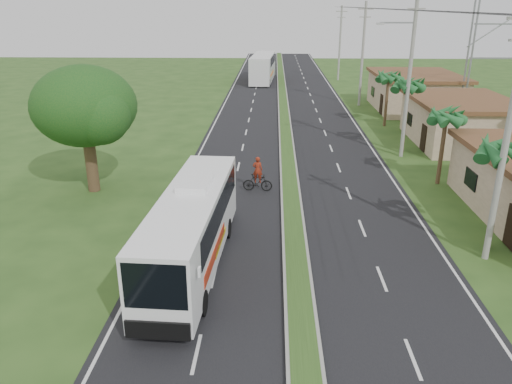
{
  "coord_description": "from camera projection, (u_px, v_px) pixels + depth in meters",
  "views": [
    {
      "loc": [
        -1.08,
        -18.26,
        10.71
      ],
      "look_at": [
        -1.92,
        5.29,
        1.8
      ],
      "focal_mm": 35.0,
      "sensor_mm": 36.0,
      "label": 1
    }
  ],
  "objects": [
    {
      "name": "shade_tree",
      "position": [
        83.0,
        109.0,
        28.81
      ],
      "size": [
        6.3,
        6.0,
        7.54
      ],
      "color": "#473321",
      "rests_on": "ground"
    },
    {
      "name": "motorcyclist",
      "position": [
        258.0,
        179.0,
        30.17
      ],
      "size": [
        1.82,
        0.63,
        2.18
      ],
      "rotation": [
        0.0,
        0.0,
        -0.07
      ],
      "color": "black",
      "rests_on": "ground"
    },
    {
      "name": "palm_verge_d",
      "position": [
        389.0,
        77.0,
        45.08
      ],
      "size": [
        2.4,
        2.4,
        5.25
      ],
      "color": "#473321",
      "rests_on": "ground"
    },
    {
      "name": "palm_verge_a",
      "position": [
        505.0,
        150.0,
        21.65
      ],
      "size": [
        2.4,
        2.4,
        5.45
      ],
      "color": "#473321",
      "rests_on": "ground"
    },
    {
      "name": "palm_verge_c",
      "position": [
        409.0,
        85.0,
        36.48
      ],
      "size": [
        2.4,
        2.4,
        5.85
      ],
      "color": "#473321",
      "rests_on": "ground"
    },
    {
      "name": "utility_pole_b",
      "position": [
        409.0,
        71.0,
        35.15
      ],
      "size": [
        3.2,
        0.28,
        12.0
      ],
      "color": "gray",
      "rests_on": "ground"
    },
    {
      "name": "utility_pole_a",
      "position": [
        507.0,
        135.0,
        20.4
      ],
      "size": [
        1.6,
        0.28,
        11.0
      ],
      "color": "gray",
      "rests_on": "ground"
    },
    {
      "name": "median_strip",
      "position": [
        287.0,
        147.0,
        39.48
      ],
      "size": [
        1.2,
        160.0,
        0.18
      ],
      "color": "gray",
      "rests_on": "ground"
    },
    {
      "name": "coach_bus_far",
      "position": [
        263.0,
        66.0,
        73.02
      ],
      "size": [
        3.6,
        13.19,
        3.8
      ],
      "rotation": [
        0.0,
        0.0,
        -0.06
      ],
      "color": "white",
      "rests_on": "ground"
    },
    {
      "name": "palm_verge_b",
      "position": [
        446.0,
        116.0,
        30.18
      ],
      "size": [
        2.4,
        2.4,
        5.05
      ],
      "color": "#473321",
      "rests_on": "ground"
    },
    {
      "name": "coach_bus_main",
      "position": [
        192.0,
        224.0,
        21.08
      ],
      "size": [
        2.9,
        11.26,
        3.6
      ],
      "rotation": [
        0.0,
        0.0,
        -0.05
      ],
      "color": "white",
      "rests_on": "ground"
    },
    {
      "name": "utility_pole_c",
      "position": [
        363.0,
        53.0,
        54.05
      ],
      "size": [
        1.6,
        0.28,
        11.0
      ],
      "color": "gray",
      "rests_on": "ground"
    },
    {
      "name": "utility_pole_d",
      "position": [
        340.0,
        42.0,
        72.84
      ],
      "size": [
        1.6,
        0.28,
        10.5
      ],
      "color": "gray",
      "rests_on": "ground"
    },
    {
      "name": "ground",
      "position": [
        297.0,
        277.0,
        20.82
      ],
      "size": [
        180.0,
        180.0,
        0.0
      ],
      "primitive_type": "plane",
      "color": "#29481A",
      "rests_on": "ground"
    },
    {
      "name": "road_asphalt",
      "position": [
        287.0,
        148.0,
        39.51
      ],
      "size": [
        14.0,
        160.0,
        0.02
      ],
      "primitive_type": "cube",
      "color": "black",
      "rests_on": "ground"
    },
    {
      "name": "lane_edge_left",
      "position": [
        203.0,
        147.0,
        39.74
      ],
      "size": [
        0.12,
        160.0,
        0.01
      ],
      "primitive_type": "cube",
      "color": "silver",
      "rests_on": "ground"
    },
    {
      "name": "shop_far",
      "position": [
        415.0,
        91.0,
        53.33
      ],
      "size": [
        8.6,
        11.6,
        3.82
      ],
      "color": "tan",
      "rests_on": "ground"
    },
    {
      "name": "lane_edge_right",
      "position": [
        372.0,
        149.0,
        39.29
      ],
      "size": [
        0.12,
        160.0,
        0.01
      ],
      "primitive_type": "cube",
      "color": "silver",
      "rests_on": "ground"
    },
    {
      "name": "shop_mid",
      "position": [
        460.0,
        121.0,
        40.26
      ],
      "size": [
        7.6,
        10.6,
        3.67
      ],
      "color": "tan",
      "rests_on": "ground"
    }
  ]
}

